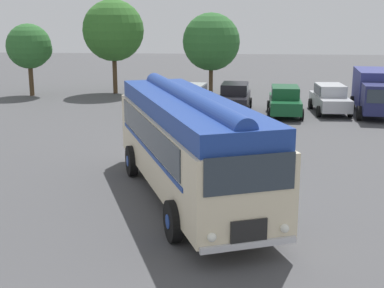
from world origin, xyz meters
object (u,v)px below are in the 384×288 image
(vintage_bus, at_px, (188,140))
(car_near_left, at_px, (191,99))
(box_van, at_px, (375,91))
(car_mid_left, at_px, (235,97))
(car_far_right, at_px, (330,98))
(car_mid_right, at_px, (285,101))

(vintage_bus, relative_size, car_near_left, 2.34)
(car_near_left, relative_size, box_van, 0.74)
(car_mid_left, height_order, box_van, box_van)
(car_near_left, height_order, car_far_right, same)
(car_far_right, bearing_deg, vintage_bus, -114.24)
(car_near_left, bearing_deg, car_mid_left, 16.93)
(car_mid_right, relative_size, box_van, 0.72)
(car_near_left, distance_m, car_far_right, 8.18)
(car_near_left, xyz_separation_m, car_mid_left, (2.56, 0.78, 0.00))
(vintage_bus, xyz_separation_m, car_far_right, (6.97, 15.49, -1.05))
(vintage_bus, bearing_deg, car_mid_left, 84.95)
(car_near_left, relative_size, car_mid_left, 1.02)
(box_van, bearing_deg, vintage_bus, -121.73)
(vintage_bus, distance_m, car_near_left, 14.88)
(car_mid_left, xyz_separation_m, car_mid_right, (2.88, -1.14, 0.00))
(car_mid_left, bearing_deg, box_van, -1.87)
(car_near_left, height_order, box_van, box_van)
(car_far_right, xyz_separation_m, box_van, (2.49, -0.18, 0.52))
(vintage_bus, relative_size, car_mid_left, 2.39)
(car_mid_left, bearing_deg, car_far_right, -0.88)
(vintage_bus, distance_m, car_mid_left, 15.67)
(car_far_right, bearing_deg, car_mid_left, 179.12)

